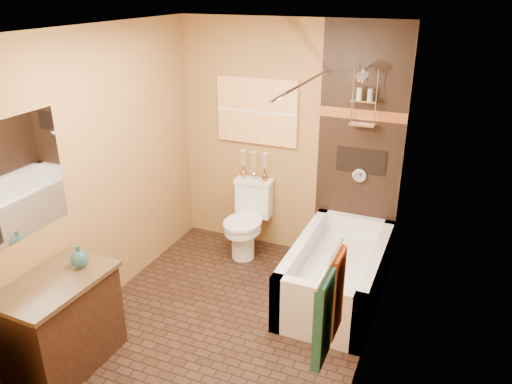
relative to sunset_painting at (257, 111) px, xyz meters
The scene contains 23 objects.
floor 2.16m from the sunset_painting, 77.40° to the right, with size 3.00×3.00×0.00m, color black.
wall_left 1.74m from the sunset_painting, 120.54° to the right, with size 0.02×3.00×2.50m, color olive.
wall_right 2.15m from the sunset_painting, 43.96° to the right, with size 0.02×3.00×2.50m, color olive.
wall_back 0.45m from the sunset_painting, ahead, with size 2.40×0.02×2.50m, color olive.
wall_front 3.01m from the sunset_painting, 83.67° to the right, with size 2.40×0.02×2.50m, color olive.
ceiling 1.79m from the sunset_painting, 77.40° to the right, with size 3.00×3.00×0.00m, color silver.
alcove_tile_back 1.14m from the sunset_painting, ahead, with size 0.85×0.01×2.50m, color black.
alcove_tile_right 1.71m from the sunset_painting, 25.53° to the right, with size 0.01×1.50×2.50m, color black.
mosaic_band_back 1.11m from the sunset_painting, ahead, with size 0.85×0.01×0.10m, color #96351B.
mosaic_band_right 1.67m from the sunset_painting, 25.68° to the right, with size 0.01×1.50×0.10m, color #96351B.
alcove_niche 1.20m from the sunset_painting, ahead, with size 0.50×0.01×0.25m, color black.
shower_fixtures 1.14m from the sunset_painting, ahead, with size 0.24×0.33×1.16m.
curtain_rod 1.13m from the sunset_painting, 44.81° to the right, with size 0.03×0.03×1.55m, color silver.
towel_bar 2.93m from the sunset_painting, 59.63° to the right, with size 0.02×0.02×0.55m, color silver.
towel_teal 3.07m from the sunset_painting, 60.70° to the right, with size 0.05×0.22×0.52m, color #1B5A5B.
towel_rust 2.84m from the sunset_painting, 58.12° to the right, with size 0.05×0.22×0.52m, color #9B381C.
sunset_painting is the anchor object (origin of this frame).
vanity_mirror 2.60m from the sunset_painting, 109.29° to the right, with size 0.01×1.00×0.90m, color white.
bathtub 1.89m from the sunset_painting, 32.69° to the right, with size 0.80×1.50×0.55m.
toilet 1.17m from the sunset_painting, 90.00° to the right, with size 0.42×0.62×0.81m.
vanity 2.78m from the sunset_painting, 103.63° to the right, with size 0.56×0.89×0.77m.
teal_bottle 2.39m from the sunset_painting, 103.79° to the right, with size 0.14×0.14×0.22m, color #215C65, non-canonical shape.
bud_vases 0.58m from the sunset_painting, 90.00° to the right, with size 0.32×0.07×0.31m.
Camera 1 is at (1.67, -3.28, 2.81)m, focal length 35.00 mm.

